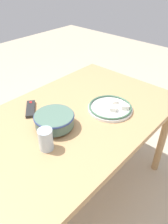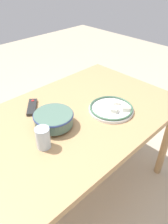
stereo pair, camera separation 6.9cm
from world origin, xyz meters
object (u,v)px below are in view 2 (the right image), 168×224
(tv_remote, at_px, (32,107))
(food_plate, at_px, (111,109))
(noodle_bowl, at_px, (54,119))
(drinking_glass, at_px, (43,138))

(tv_remote, bearing_deg, food_plate, -8.57)
(noodle_bowl, bearing_deg, tv_remote, 87.92)
(food_plate, xyz_separation_m, drinking_glass, (-0.52, 0.04, 0.05))
(noodle_bowl, height_order, tv_remote, noodle_bowl)
(food_plate, bearing_deg, drinking_glass, 176.12)
(noodle_bowl, distance_m, drinking_glass, 0.18)
(noodle_bowl, bearing_deg, food_plate, -20.59)
(tv_remote, xyz_separation_m, drinking_glass, (-0.16, -0.36, 0.05))
(tv_remote, relative_size, drinking_glass, 1.45)
(food_plate, height_order, drinking_glass, drinking_glass)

